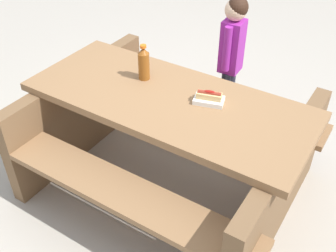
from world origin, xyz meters
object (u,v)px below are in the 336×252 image
(hotdog_tray, at_px, (209,98))
(child_in_coat, at_px, (232,47))
(picnic_table, at_px, (168,136))
(soda_bottle, at_px, (144,63))

(hotdog_tray, bearing_deg, child_in_coat, 109.82)
(picnic_table, xyz_separation_m, child_in_coat, (-0.06, 0.93, 0.26))
(soda_bottle, bearing_deg, hotdog_tray, 1.33)
(soda_bottle, bearing_deg, child_in_coat, 76.88)
(picnic_table, bearing_deg, hotdog_tray, 23.15)
(child_in_coat, bearing_deg, picnic_table, -86.01)
(soda_bottle, relative_size, child_in_coat, 0.22)
(soda_bottle, xyz_separation_m, hotdog_tray, (0.49, 0.01, -0.08))
(picnic_table, distance_m, soda_bottle, 0.50)
(soda_bottle, xyz_separation_m, child_in_coat, (0.20, 0.84, -0.16))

